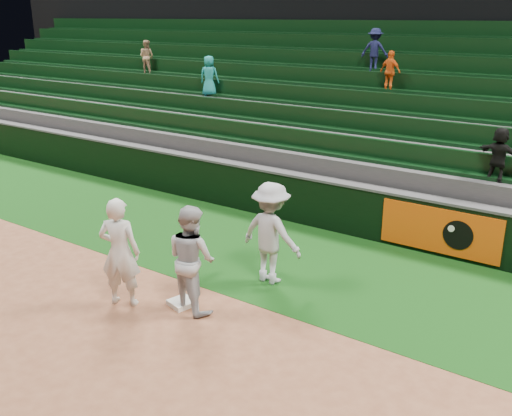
% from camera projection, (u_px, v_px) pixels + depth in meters
% --- Properties ---
extents(ground, '(70.00, 70.00, 0.00)m').
position_uv_depth(ground, '(180.00, 310.00, 10.22)').
color(ground, brown).
rests_on(ground, ground).
extents(foul_grass, '(36.00, 4.20, 0.01)m').
position_uv_depth(foul_grass, '(272.00, 255.00, 12.54)').
color(foul_grass, '#0D370E').
rests_on(foul_grass, ground).
extents(first_base, '(0.51, 0.51, 0.09)m').
position_uv_depth(first_base, '(182.00, 303.00, 10.37)').
color(first_base, white).
rests_on(first_base, ground).
extents(first_baseman, '(0.88, 0.75, 2.03)m').
position_uv_depth(first_baseman, '(120.00, 252.00, 10.12)').
color(first_baseman, silver).
rests_on(first_baseman, ground).
extents(baserunner, '(1.08, 0.92, 1.94)m').
position_uv_depth(baserunner, '(192.00, 258.00, 9.97)').
color(baserunner, '#ADB0B8').
rests_on(baserunner, ground).
extents(base_coach, '(1.34, 0.81, 2.02)m').
position_uv_depth(base_coach, '(271.00, 233.00, 10.99)').
color(base_coach, '#A7AAB5').
rests_on(base_coach, foul_grass).
extents(field_wall, '(36.00, 0.45, 1.25)m').
position_uv_depth(field_wall, '(322.00, 202.00, 14.03)').
color(field_wall, black).
rests_on(field_wall, ground).
extents(stadium_seating, '(36.00, 5.95, 4.85)m').
position_uv_depth(stadium_seating, '(385.00, 134.00, 16.63)').
color(stadium_seating, '#333235').
rests_on(stadium_seating, ground).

